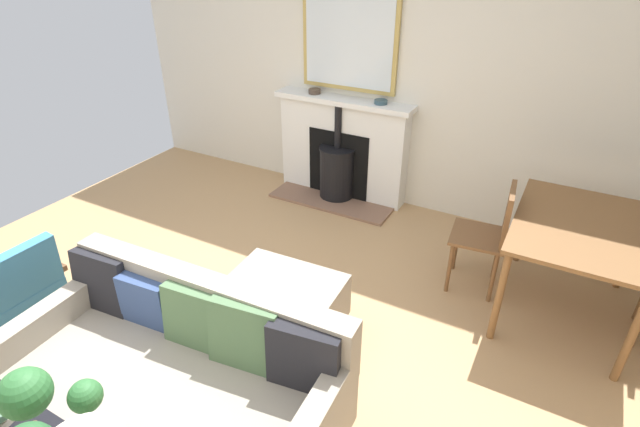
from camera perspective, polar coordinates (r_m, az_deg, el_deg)
The scene contains 11 objects.
ground_plane at distance 3.53m, azimuth -10.63°, elevation -14.21°, with size 5.00×5.66×0.01m, color tan.
wall_left at distance 4.81m, azimuth 7.15°, elevation 17.89°, with size 0.12×5.66×2.88m, color beige.
fireplace at distance 5.04m, azimuth 2.51°, elevation 7.02°, with size 0.57×1.44×1.05m.
mirror_over_mantel at distance 4.82m, azimuth 3.45°, elevation 19.58°, with size 0.04×0.98×0.90m.
mantel_bowl_near at distance 5.00m, azimuth -0.65°, elevation 14.28°, with size 0.12×0.12×0.05m.
mantel_bowl_far at distance 4.70m, azimuth 7.20°, elevation 12.99°, with size 0.13×0.13×0.04m.
sofa at distance 2.87m, azimuth -16.35°, elevation -17.80°, with size 0.97×1.85×0.81m.
ottoman at distance 3.37m, azimuth -4.26°, elevation -10.34°, with size 0.59×0.79×0.42m.
armchair_accent at distance 3.82m, azimuth -33.21°, elevation -7.43°, with size 0.69×0.60×0.74m.
dining_table at distance 3.73m, azimuth 28.42°, elevation -2.34°, with size 1.16×0.86×0.75m.
dining_chair_near_fireplace at distance 3.81m, azimuth 19.60°, elevation -1.92°, with size 0.44×0.44×0.89m.
Camera 1 is at (1.88, 1.75, 2.43)m, focal length 27.09 mm.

